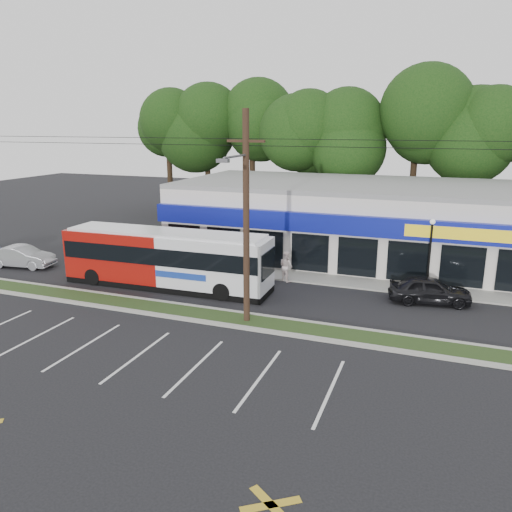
{
  "coord_description": "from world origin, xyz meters",
  "views": [
    {
      "loc": [
        11.35,
        -20.03,
        9.31
      ],
      "look_at": [
        1.98,
        5.0,
        2.25
      ],
      "focal_mm": 35.0,
      "sensor_mm": 36.0,
      "label": 1
    }
  ],
  "objects_px": {
    "metrobus": "(166,257)",
    "pedestrian_a": "(264,272)",
    "car_dark": "(430,290)",
    "car_silver": "(22,257)",
    "utility_pole": "(242,212)",
    "lamp_post": "(430,247)",
    "pedestrian_b": "(286,266)"
  },
  "relations": [
    {
      "from": "utility_pole",
      "to": "pedestrian_a",
      "type": "height_order",
      "value": "utility_pole"
    },
    {
      "from": "car_dark",
      "to": "metrobus",
      "type": "bearing_deg",
      "value": 90.4
    },
    {
      "from": "lamp_post",
      "to": "utility_pole",
      "type": "bearing_deg",
      "value": -136.05
    },
    {
      "from": "car_dark",
      "to": "lamp_post",
      "type": "bearing_deg",
      "value": -3.1
    },
    {
      "from": "utility_pole",
      "to": "lamp_post",
      "type": "xyz_separation_m",
      "value": [
        8.17,
        7.87,
        -2.74
      ]
    },
    {
      "from": "pedestrian_a",
      "to": "pedestrian_b",
      "type": "relative_size",
      "value": 1.0
    },
    {
      "from": "metrobus",
      "to": "lamp_post",
      "type": "bearing_deg",
      "value": 15.17
    },
    {
      "from": "car_dark",
      "to": "pedestrian_b",
      "type": "distance_m",
      "value": 8.44
    },
    {
      "from": "car_dark",
      "to": "pedestrian_b",
      "type": "xyz_separation_m",
      "value": [
        -8.37,
        1.03,
        0.21
      ]
    },
    {
      "from": "lamp_post",
      "to": "pedestrian_b",
      "type": "bearing_deg",
      "value": -174.49
    },
    {
      "from": "lamp_post",
      "to": "car_silver",
      "type": "relative_size",
      "value": 0.98
    },
    {
      "from": "lamp_post",
      "to": "car_dark",
      "type": "xyz_separation_m",
      "value": [
        0.2,
        -1.82,
        -1.94
      ]
    },
    {
      "from": "pedestrian_b",
      "to": "car_silver",
      "type": "bearing_deg",
      "value": 43.51
    },
    {
      "from": "pedestrian_a",
      "to": "utility_pole",
      "type": "bearing_deg",
      "value": 89.86
    },
    {
      "from": "car_dark",
      "to": "utility_pole",
      "type": "bearing_deg",
      "value": 116.66
    },
    {
      "from": "car_dark",
      "to": "car_silver",
      "type": "relative_size",
      "value": 0.99
    },
    {
      "from": "metrobus",
      "to": "pedestrian_a",
      "type": "bearing_deg",
      "value": 17.16
    },
    {
      "from": "pedestrian_b",
      "to": "metrobus",
      "type": "bearing_deg",
      "value": 62.34
    },
    {
      "from": "utility_pole",
      "to": "lamp_post",
      "type": "bearing_deg",
      "value": 43.95
    },
    {
      "from": "car_silver",
      "to": "utility_pole",
      "type": "bearing_deg",
      "value": -110.5
    },
    {
      "from": "car_dark",
      "to": "pedestrian_a",
      "type": "bearing_deg",
      "value": 84.84
    },
    {
      "from": "utility_pole",
      "to": "metrobus",
      "type": "relative_size",
      "value": 3.98
    },
    {
      "from": "utility_pole",
      "to": "pedestrian_a",
      "type": "bearing_deg",
      "value": 98.76
    },
    {
      "from": "metrobus",
      "to": "pedestrian_b",
      "type": "distance_m",
      "value": 7.22
    },
    {
      "from": "utility_pole",
      "to": "lamp_post",
      "type": "distance_m",
      "value": 11.67
    },
    {
      "from": "lamp_post",
      "to": "pedestrian_a",
      "type": "distance_m",
      "value": 9.49
    },
    {
      "from": "pedestrian_a",
      "to": "metrobus",
      "type": "bearing_deg",
      "value": 9.68
    },
    {
      "from": "lamp_post",
      "to": "pedestrian_a",
      "type": "xyz_separation_m",
      "value": [
        -9.0,
        -2.48,
        -1.73
      ]
    },
    {
      "from": "pedestrian_a",
      "to": "pedestrian_b",
      "type": "bearing_deg",
      "value": -124.9
    },
    {
      "from": "metrobus",
      "to": "pedestrian_b",
      "type": "bearing_deg",
      "value": 27.91
    },
    {
      "from": "metrobus",
      "to": "car_dark",
      "type": "relative_size",
      "value": 2.94
    },
    {
      "from": "car_dark",
      "to": "car_silver",
      "type": "distance_m",
      "value": 26.01
    }
  ]
}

